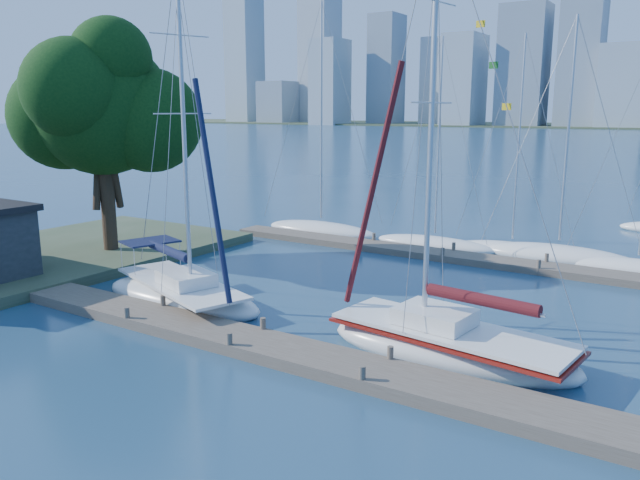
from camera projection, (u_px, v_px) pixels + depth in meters
The scene contains 12 objects.
ground at pixel (247, 347), 21.40m from camera, with size 700.00×700.00×0.00m, color navy.
near_dock at pixel (247, 342), 21.35m from camera, with size 26.00×2.00×0.40m, color #4F453A.
far_dock at pixel (466, 258), 33.47m from camera, with size 30.00×1.80×0.36m, color #4F453A.
shore at pixel (32, 260), 32.82m from camera, with size 12.00×22.00×0.50m, color #38472D.
tree at pixel (101, 103), 32.57m from camera, with size 9.72×8.85×12.55m.
sailboat_navy at pixel (180, 278), 25.96m from camera, with size 8.60×5.21×14.07m.
sailboat_maroon at pixel (450, 324), 20.30m from camera, with size 8.78×3.79×14.72m.
bg_boat_0 at pixel (321, 229), 40.98m from camera, with size 8.48×4.17×14.88m.
bg_boat_1 at pixel (435, 244), 36.87m from camera, with size 7.66×4.25×12.29m.
bg_boat_2 at pixel (512, 249), 35.32m from camera, with size 6.63×2.31×12.28m.
bg_boat_3 at pixel (558, 255), 33.67m from camera, with size 8.47×5.72×13.07m.
bg_boat_4 at pixel (638, 268), 31.13m from camera, with size 7.68×3.87×12.19m.
Camera 1 is at (13.03, -15.62, 7.99)m, focal length 35.00 mm.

